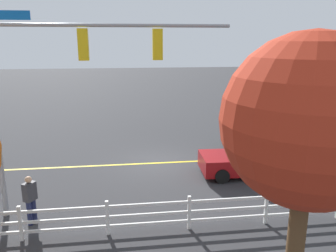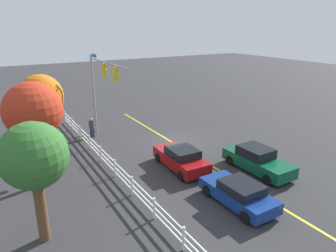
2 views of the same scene
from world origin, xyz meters
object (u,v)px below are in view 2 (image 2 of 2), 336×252
Objects in this scene: tree_0 at (41,97)px; tree_2 at (33,111)px; car_1 at (239,193)px; pedestrian at (92,127)px; car_2 at (257,160)px; tree_1 at (34,157)px; car_0 at (181,158)px.

tree_2 is (-7.74, 1.60, 0.86)m from tree_0.
car_1 is 0.71× the size of tree_2.
pedestrian is 8.99m from tree_2.
tree_1 is (-0.17, 13.14, 3.22)m from car_2.
car_2 is at bearing -89.26° from tree_1.
tree_1 is (-11.80, 5.89, 3.02)m from pedestrian.
car_0 is 0.95× the size of car_2.
tree_1 reaches higher than car_2.
car_0 is at bearing -146.44° from tree_0.
tree_2 is (-6.49, 5.08, 3.58)m from pedestrian.
tree_1 is 0.88× the size of tree_2.
car_0 is 0.74× the size of tree_2.
car_1 is (-5.21, -0.25, -0.06)m from car_0.
car_1 is 0.80× the size of tree_0.
car_1 is 10.15m from tree_1.
car_1 is 4.49m from car_2.
tree_0 is at bearing -11.64° from tree_2.
pedestrian is at bearing -148.66° from car_2.
car_0 is at bearing 51.87° from pedestrian.
tree_2 reaches higher than pedestrian.
car_2 is at bearing -123.00° from car_0.
pedestrian is at bearing -26.54° from tree_1.
car_2 is 13.70m from pedestrian.
car_1 is at bearing -103.45° from tree_1.
car_1 is at bearing 45.75° from pedestrian.
car_1 is at bearing -175.50° from car_0.
tree_2 is (7.54, 8.53, 3.86)m from car_1.
tree_0 is 13.27m from tree_1.
tree_0 is 1.00× the size of tree_1.
pedestrian is (14.03, 3.45, 0.28)m from car_1.
car_2 is 2.85× the size of pedestrian.
tree_1 is at bearing 171.29° from tree_2.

